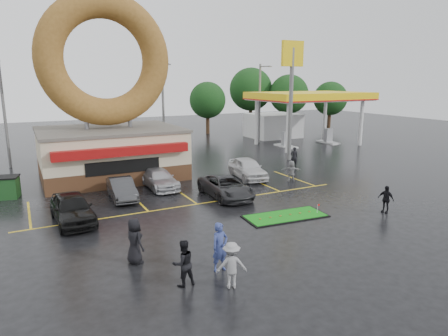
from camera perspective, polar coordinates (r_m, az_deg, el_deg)
name	(u,v)px	position (r m, az deg, el deg)	size (l,w,h in m)	color
ground	(223,222)	(21.06, -0.12, -7.68)	(120.00, 120.00, 0.00)	black
donut_shop	(109,118)	(31.28, -16.16, 6.89)	(10.20, 8.70, 13.50)	#472B19
gas_station	(293,110)	(48.36, 9.82, 8.12)	(12.30, 13.65, 5.90)	silver
shell_sign	(292,78)	(36.88, 9.64, 12.52)	(2.20, 0.36, 10.60)	slate
streetlight_left	(4,111)	(37.61, -28.92, 7.19)	(0.40, 2.21, 9.00)	slate
streetlight_mid	(163,105)	(40.73, -8.65, 8.89)	(0.40, 2.21, 9.00)	slate
streetlight_right	(260,102)	(46.83, 5.17, 9.43)	(0.40, 2.21, 9.00)	slate
tree_far_a	(289,94)	(59.12, 9.26, 10.35)	(5.60, 5.60, 8.00)	#332114
tree_far_b	(330,99)	(61.38, 14.94, 9.56)	(4.90, 4.90, 7.00)	#332114
tree_far_c	(251,89)	(60.21, 3.85, 11.14)	(6.30, 6.30, 9.00)	#332114
tree_far_d	(208,100)	(54.74, -2.37, 9.66)	(4.90, 4.90, 7.00)	#332114
car_black	(72,208)	(22.17, -20.87, -5.39)	(1.82, 4.53, 1.55)	black
car_dgrey	(122,189)	(25.56, -14.39, -2.90)	(1.37, 3.94, 1.30)	#303032
car_silver	(159,179)	(27.64, -9.25, -1.53)	(1.79, 4.40, 1.28)	#AFAFB4
car_grey	(226,187)	(25.16, 0.28, -2.70)	(2.22, 4.81, 1.34)	#2A2A2C
car_white	(247,168)	(29.97, 3.37, -0.02)	(1.83, 4.54, 1.55)	silver
person_blue	(220,247)	(15.67, -0.58, -11.20)	(0.71, 0.47, 1.94)	navy
person_blackjkt	(183,263)	(14.73, -5.85, -13.36)	(0.84, 0.66, 1.73)	black
person_hoodie	(231,265)	(14.53, 1.07, -13.71)	(1.11, 0.64, 1.71)	gray
person_bystander	(135,241)	(16.68, -12.66, -10.14)	(0.92, 0.60, 1.88)	black
person_cameraman	(386,199)	(24.01, 22.11, -4.14)	(0.90, 0.38, 1.54)	black
person_walker_near	(291,171)	(29.45, 9.58, -0.40)	(1.44, 0.46, 1.55)	gray
person_walker_far	(294,157)	(34.28, 9.98, 1.55)	(0.62, 0.41, 1.71)	black
dumpster	(3,188)	(28.52, -29.06, -2.52)	(1.80, 1.20, 1.30)	#1B481D
putting_green	(285,216)	(22.05, 8.76, -6.80)	(4.67, 2.31, 0.57)	black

